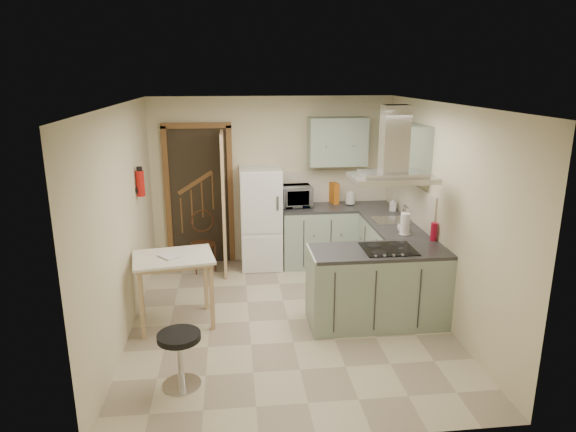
{
  "coord_description": "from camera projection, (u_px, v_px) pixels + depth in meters",
  "views": [
    {
      "loc": [
        -0.61,
        -5.49,
        2.82
      ],
      "look_at": [
        0.05,
        0.45,
        1.15
      ],
      "focal_mm": 32.0,
      "sensor_mm": 36.0,
      "label": 1
    }
  ],
  "objects": [
    {
      "name": "splashback",
      "position": [
        335.0,
        186.0,
        7.87
      ],
      "size": [
        1.68,
        0.02,
        0.5
      ],
      "primitive_type": "cube",
      "color": "beige",
      "rests_on": "counter_back"
    },
    {
      "name": "bentwood_chair",
      "position": [
        203.0,
        244.0,
        7.52
      ],
      "size": [
        0.44,
        0.44,
        0.81
      ],
      "primitive_type": "cube",
      "rotation": [
        0.0,
        0.0,
        0.26
      ],
      "color": "#552D1C",
      "rests_on": "floor"
    },
    {
      "name": "microwave",
      "position": [
        292.0,
        196.0,
        7.61
      ],
      "size": [
        0.58,
        0.42,
        0.31
      ],
      "primitive_type": "imported",
      "rotation": [
        0.0,
        0.0,
        0.07
      ],
      "color": "black",
      "rests_on": "counter_back"
    },
    {
      "name": "peninsula",
      "position": [
        378.0,
        287.0,
        5.9
      ],
      "size": [
        1.55,
        0.65,
        0.9
      ],
      "primitive_type": "cube",
      "color": "#9EB2A0",
      "rests_on": "floor"
    },
    {
      "name": "red_bottle",
      "position": [
        434.0,
        232.0,
        6.07
      ],
      "size": [
        0.09,
        0.09,
        0.22
      ],
      "primitive_type": "cylinder",
      "rotation": [
        0.0,
        0.0,
        -0.15
      ],
      "color": "#B20F2C",
      "rests_on": "peninsula"
    },
    {
      "name": "extractor_hood",
      "position": [
        392.0,
        178.0,
        5.57
      ],
      "size": [
        0.9,
        0.55,
        0.1
      ],
      "primitive_type": "cube",
      "color": "silver",
      "rests_on": "ceiling"
    },
    {
      "name": "sink",
      "position": [
        390.0,
        220.0,
        6.91
      ],
      "size": [
        0.45,
        0.4,
        0.01
      ],
      "primitive_type": "cube",
      "color": "silver",
      "rests_on": "counter_right"
    },
    {
      "name": "wall_cabinet_back",
      "position": [
        337.0,
        141.0,
        7.53
      ],
      "size": [
        0.85,
        0.35,
        0.7
      ],
      "primitive_type": "cube",
      "color": "#9EB2A0",
      "rests_on": "back_wall"
    },
    {
      "name": "hob",
      "position": [
        388.0,
        249.0,
        5.79
      ],
      "size": [
        0.58,
        0.5,
        0.01
      ],
      "primitive_type": "cube",
      "color": "black",
      "rests_on": "peninsula"
    },
    {
      "name": "counter_right",
      "position": [
        385.0,
        248.0,
        7.2
      ],
      "size": [
        0.6,
        1.95,
        0.9
      ],
      "primitive_type": "cube",
      "color": "#9EB2A0",
      "rests_on": "floor"
    },
    {
      "name": "floor",
      "position": [
        288.0,
        320.0,
        6.08
      ],
      "size": [
        4.2,
        4.2,
        0.0
      ],
      "primitive_type": "plane",
      "color": "#BEB494",
      "rests_on": "ground"
    },
    {
      "name": "book",
      "position": [
        162.0,
        255.0,
        5.69
      ],
      "size": [
        0.26,
        0.27,
        0.1
      ],
      "primitive_type": "imported",
      "rotation": [
        0.0,
        0.0,
        0.68
      ],
      "color": "maroon",
      "rests_on": "drop_leaf_table"
    },
    {
      "name": "wall_cabinet_right",
      "position": [
        406.0,
        151.0,
        6.57
      ],
      "size": [
        0.35,
        0.9,
        0.7
      ],
      "primitive_type": "cube",
      "color": "#9EB2A0",
      "rests_on": "right_wall"
    },
    {
      "name": "stool",
      "position": [
        180.0,
        360.0,
        4.74
      ],
      "size": [
        0.44,
        0.44,
        0.54
      ],
      "primitive_type": "cylinder",
      "rotation": [
        0.0,
        0.0,
        0.1
      ],
      "color": "black",
      "rests_on": "floor"
    },
    {
      "name": "fridge",
      "position": [
        261.0,
        218.0,
        7.58
      ],
      "size": [
        0.6,
        0.6,
        1.5
      ],
      "primitive_type": "cube",
      "color": "white",
      "rests_on": "floor"
    },
    {
      "name": "doorway",
      "position": [
        199.0,
        196.0,
        7.66
      ],
      "size": [
        1.1,
        0.12,
        2.1
      ],
      "primitive_type": "cube",
      "color": "brown",
      "rests_on": "floor"
    },
    {
      "name": "left_wall",
      "position": [
        123.0,
        223.0,
        5.55
      ],
      "size": [
        0.0,
        4.2,
        4.2
      ],
      "primitive_type": "plane",
      "rotation": [
        1.57,
        0.0,
        1.57
      ],
      "color": "beige",
      "rests_on": "floor"
    },
    {
      "name": "back_wall",
      "position": [
        272.0,
        181.0,
        7.75
      ],
      "size": [
        3.6,
        0.0,
        3.6
      ],
      "primitive_type": "plane",
      "rotation": [
        1.57,
        0.0,
        0.0
      ],
      "color": "beige",
      "rests_on": "floor"
    },
    {
      "name": "right_wall",
      "position": [
        442.0,
        214.0,
        5.94
      ],
      "size": [
        0.0,
        4.2,
        4.2
      ],
      "primitive_type": "plane",
      "rotation": [
        1.57,
        0.0,
        -1.57
      ],
      "color": "beige",
      "rests_on": "floor"
    },
    {
      "name": "cup",
      "position": [
        403.0,
        228.0,
        6.39
      ],
      "size": [
        0.14,
        0.14,
        0.11
      ],
      "primitive_type": "imported",
      "rotation": [
        0.0,
        0.0,
        -0.01
      ],
      "color": "white",
      "rests_on": "counter_right"
    },
    {
      "name": "ceiling",
      "position": [
        288.0,
        104.0,
        5.41
      ],
      "size": [
        4.2,
        4.2,
        0.0
      ],
      "primitive_type": "plane",
      "rotation": [
        3.14,
        0.0,
        0.0
      ],
      "color": "silver",
      "rests_on": "back_wall"
    },
    {
      "name": "paper_towel",
      "position": [
        405.0,
        224.0,
        6.28
      ],
      "size": [
        0.14,
        0.14,
        0.28
      ],
      "primitive_type": "cylinder",
      "rotation": [
        0.0,
        0.0,
        -0.28
      ],
      "color": "white",
      "rests_on": "counter_right"
    },
    {
      "name": "cereal_box",
      "position": [
        334.0,
        193.0,
        7.81
      ],
      "size": [
        0.13,
        0.22,
        0.32
      ],
      "primitive_type": "cube",
      "rotation": [
        0.0,
        0.0,
        0.23
      ],
      "color": "#C66617",
      "rests_on": "counter_back"
    },
    {
      "name": "drop_leaf_table",
      "position": [
        175.0,
        290.0,
        5.9
      ],
      "size": [
        0.98,
        0.8,
        0.83
      ],
      "primitive_type": "cube",
      "rotation": [
        0.0,
        0.0,
        0.17
      ],
      "color": "tan",
      "rests_on": "floor"
    },
    {
      "name": "fire_extinguisher",
      "position": [
        140.0,
        183.0,
        6.35
      ],
      "size": [
        0.1,
        0.1,
        0.32
      ],
      "primitive_type": "cylinder",
      "color": "#B2140F",
      "rests_on": "left_wall"
    },
    {
      "name": "soap_bottle",
      "position": [
        393.0,
        204.0,
        7.38
      ],
      "size": [
        0.12,
        0.12,
        0.2
      ],
      "primitive_type": "imported",
      "rotation": [
        0.0,
        0.0,
        -0.43
      ],
      "color": "#A29FAB",
      "rests_on": "counter_right"
    },
    {
      "name": "counter_back",
      "position": [
        318.0,
        235.0,
        7.75
      ],
      "size": [
        1.08,
        0.6,
        0.9
      ],
      "primitive_type": "cube",
      "color": "#9EB2A0",
      "rests_on": "floor"
    },
    {
      "name": "kettle",
      "position": [
        350.0,
        198.0,
        7.72
      ],
      "size": [
        0.16,
        0.16,
        0.21
      ],
      "primitive_type": "cylinder",
      "rotation": [
        0.0,
        0.0,
        -0.08
      ],
      "color": "silver",
      "rests_on": "counter_back"
    }
  ]
}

